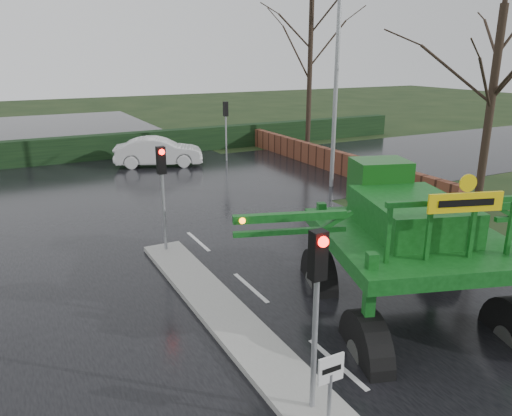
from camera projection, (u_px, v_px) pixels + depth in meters
name	position (u px, v px, depth m)	size (l,w,h in m)	color
ground	(337.00, 364.00, 10.47)	(140.00, 140.00, 0.00)	black
road_main	(179.00, 225.00, 18.93)	(14.00, 80.00, 0.02)	black
road_cross	(138.00, 189.00, 24.01)	(80.00, 12.00, 0.02)	black
median_island	(222.00, 312.00, 12.41)	(1.20, 10.00, 0.16)	gray
hedge_row	(103.00, 147.00, 30.56)	(44.00, 0.90, 1.50)	black
brick_wall	(319.00, 156.00, 28.47)	(0.40, 20.00, 1.20)	#592D1E
keep_left_sign	(330.00, 379.00, 8.31)	(0.50, 0.07, 1.35)	gray
traffic_signal_near	(317.00, 284.00, 8.27)	(0.26, 0.33, 3.52)	gray
traffic_signal_mid	(162.00, 176.00, 15.46)	(0.26, 0.33, 3.52)	gray
traffic_signal_far	(226.00, 118.00, 29.51)	(0.26, 0.33, 3.52)	gray
street_light_right	(332.00, 59.00, 22.46)	(3.85, 0.30, 10.00)	gray
tree_right_near	(494.00, 82.00, 19.08)	(5.60, 5.60, 9.64)	black
tree_right_far	(310.00, 49.00, 32.05)	(7.00, 7.00, 12.05)	black
crop_sprayer	(368.00, 250.00, 10.32)	(8.54, 6.56, 4.99)	black
white_sedan	(159.00, 166.00, 28.85)	(1.73, 4.95, 1.63)	silver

